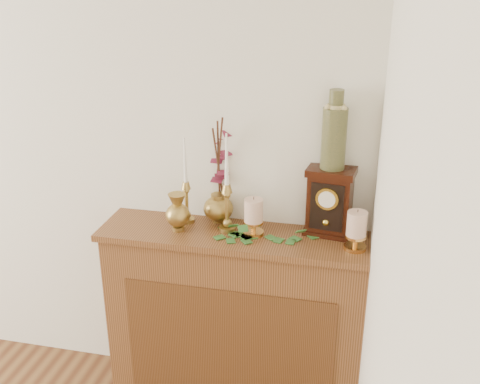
% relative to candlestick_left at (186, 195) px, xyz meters
% --- Properties ---
extents(console_shelf, '(1.24, 0.34, 0.93)m').
position_rel_candlestick_left_xyz_m(console_shelf, '(0.24, -0.07, -0.63)').
color(console_shelf, brown).
rests_on(console_shelf, ground).
extents(candlestick_left, '(0.07, 0.07, 0.41)m').
position_rel_candlestick_left_xyz_m(candlestick_left, '(0.00, 0.00, 0.00)').
color(candlestick_left, '#A68D42').
rests_on(candlestick_left, console_shelf).
extents(candlestick_center, '(0.08, 0.08, 0.46)m').
position_rel_candlestick_left_xyz_m(candlestick_center, '(0.21, -0.05, 0.02)').
color(candlestick_center, '#A68D42').
rests_on(candlestick_center, console_shelf).
extents(bud_vase, '(0.11, 0.11, 0.18)m').
position_rel_candlestick_left_xyz_m(bud_vase, '(-0.01, -0.10, -0.05)').
color(bud_vase, '#A68D42').
rests_on(bud_vase, console_shelf).
extents(ginger_jar, '(0.21, 0.22, 0.52)m').
position_rel_candlestick_left_xyz_m(ginger_jar, '(0.15, 0.07, 0.10)').
color(ginger_jar, '#A68D42').
rests_on(ginger_jar, console_shelf).
extents(pillar_candle_left, '(0.09, 0.09, 0.18)m').
position_rel_candlestick_left_xyz_m(pillar_candle_left, '(0.33, -0.06, -0.04)').
color(pillar_candle_left, gold).
rests_on(pillar_candle_left, console_shelf).
extents(pillar_candle_right, '(0.09, 0.09, 0.18)m').
position_rel_candlestick_left_xyz_m(pillar_candle_right, '(0.78, -0.11, -0.04)').
color(pillar_candle_right, gold).
rests_on(pillar_candle_right, console_shelf).
extents(ivy_garland, '(0.45, 0.17, 0.08)m').
position_rel_candlestick_left_xyz_m(ivy_garland, '(0.41, -0.12, -0.12)').
color(ivy_garland, '#2F6627').
rests_on(ivy_garland, console_shelf).
extents(mantel_clock, '(0.22, 0.17, 0.31)m').
position_rel_candlestick_left_xyz_m(mantel_clock, '(0.65, 0.03, 0.02)').
color(mantel_clock, black).
rests_on(mantel_clock, console_shelf).
extents(ceramic_vase, '(0.11, 0.11, 0.34)m').
position_rel_candlestick_left_xyz_m(ceramic_vase, '(0.65, 0.03, 0.33)').
color(ceramic_vase, '#183021').
rests_on(ceramic_vase, mantel_clock).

